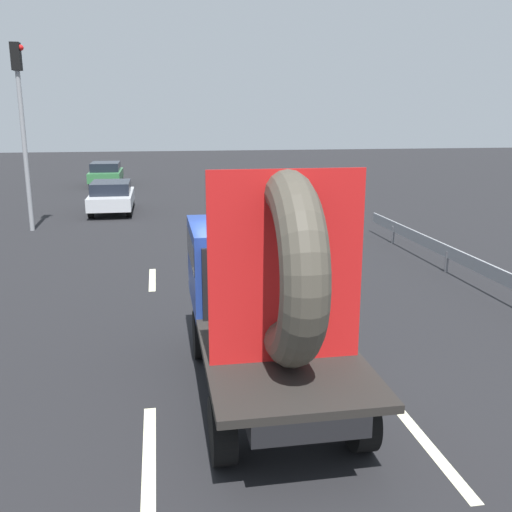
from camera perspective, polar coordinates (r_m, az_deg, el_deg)
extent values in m
plane|color=black|center=(9.35, 2.65, -11.64)|extent=(120.00, 120.00, 0.00)
cylinder|color=black|center=(9.85, -5.42, -7.75)|extent=(0.28, 0.81, 0.81)
cylinder|color=black|center=(10.10, 4.31, -7.16)|extent=(0.28, 0.81, 0.81)
cylinder|color=black|center=(7.07, -3.37, -16.94)|extent=(0.28, 0.81, 0.81)
cylinder|color=black|center=(7.41, 10.30, -15.57)|extent=(0.28, 0.81, 0.81)
cube|color=black|center=(8.42, 1.16, -8.53)|extent=(1.30, 5.01, 0.25)
cube|color=navy|center=(9.57, -0.50, -0.72)|extent=(2.00, 2.01, 1.35)
cube|color=black|center=(9.45, -0.46, 0.95)|extent=(2.02, 1.91, 0.44)
cube|color=black|center=(7.45, 2.65, -10.19)|extent=(2.00, 2.99, 0.10)
cube|color=black|center=(8.57, 0.63, -2.63)|extent=(1.80, 0.08, 1.10)
torus|color=#474238|center=(6.89, 3.03, -1.22)|extent=(0.55, 2.38, 2.38)
cube|color=red|center=(6.89, 3.03, -1.22)|extent=(1.90, 0.03, 2.38)
cylinder|color=black|center=(26.53, -15.55, 5.28)|extent=(0.21, 0.62, 0.62)
cylinder|color=black|center=(26.42, -12.30, 5.44)|extent=(0.21, 0.62, 0.62)
cylinder|color=black|center=(23.99, -16.14, 4.38)|extent=(0.21, 0.62, 0.62)
cylinder|color=black|center=(23.86, -12.54, 4.55)|extent=(0.21, 0.62, 0.62)
cube|color=silver|center=(25.15, -14.16, 5.53)|extent=(1.73, 4.04, 0.53)
cube|color=black|center=(24.99, -14.25, 6.65)|extent=(1.56, 2.26, 0.48)
cylinder|color=gray|center=(21.76, -22.01, 9.49)|extent=(0.16, 0.16, 5.49)
cube|color=black|center=(21.81, -22.80, 17.86)|extent=(0.30, 0.36, 0.90)
sphere|color=red|center=(21.80, -22.41, 18.64)|extent=(0.20, 0.20, 0.20)
cube|color=gray|center=(14.31, 21.87, -1.21)|extent=(0.06, 14.16, 0.32)
cylinder|color=slate|center=(15.86, 18.50, -0.55)|extent=(0.10, 0.10, 0.55)
cylinder|color=slate|center=(18.97, 13.53, 2.06)|extent=(0.10, 0.10, 0.55)
cube|color=beige|center=(7.33, -10.61, -19.66)|extent=(0.16, 2.67, 0.01)
cube|color=beige|center=(14.64, -10.29, -2.31)|extent=(0.16, 2.04, 0.01)
cube|color=beige|center=(7.75, 17.18, -18.05)|extent=(0.16, 2.06, 0.01)
cube|color=beige|center=(14.50, 3.43, -2.27)|extent=(0.16, 2.96, 0.01)
cylinder|color=black|center=(36.64, -15.71, 7.52)|extent=(0.22, 0.63, 0.63)
cylinder|color=black|center=(36.52, -13.29, 7.64)|extent=(0.22, 0.63, 0.63)
cylinder|color=black|center=(34.02, -16.15, 7.04)|extent=(0.22, 0.63, 0.63)
cylinder|color=black|center=(33.89, -13.54, 7.17)|extent=(0.22, 0.63, 0.63)
cube|color=#33723F|center=(35.23, -14.70, 7.79)|extent=(1.78, 4.14, 0.54)
cube|color=black|center=(35.09, -14.76, 8.61)|extent=(1.60, 2.32, 0.49)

